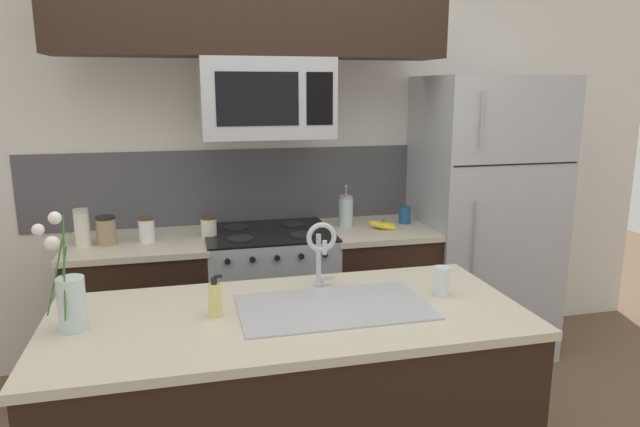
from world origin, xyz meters
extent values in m
cube|color=silver|center=(0.30, 1.28, 1.30)|extent=(5.20, 0.10, 2.60)
cube|color=#4C4C51|center=(0.00, 1.22, 1.15)|extent=(2.93, 0.01, 0.48)
cube|color=black|center=(-0.76, 0.90, 0.44)|extent=(0.76, 0.62, 0.88)
cube|color=beige|center=(-0.76, 0.90, 0.89)|extent=(0.79, 0.65, 0.03)
cube|color=black|center=(0.70, 0.90, 0.44)|extent=(0.64, 0.62, 0.88)
cube|color=beige|center=(0.70, 0.90, 0.89)|extent=(0.67, 0.65, 0.03)
cube|color=#A8AAAF|center=(0.00, 0.90, 0.46)|extent=(0.76, 0.62, 0.91)
cube|color=black|center=(0.00, 0.90, 0.92)|extent=(0.76, 0.62, 0.01)
cylinder|color=black|center=(-0.18, 0.76, 0.93)|extent=(0.15, 0.15, 0.01)
cylinder|color=black|center=(0.18, 0.76, 0.93)|extent=(0.15, 0.15, 0.01)
cylinder|color=black|center=(-0.18, 1.04, 0.93)|extent=(0.15, 0.15, 0.01)
cylinder|color=black|center=(0.18, 1.04, 0.93)|extent=(0.15, 0.15, 0.01)
cylinder|color=black|center=(-0.27, 0.58, 0.85)|extent=(0.03, 0.02, 0.03)
cylinder|color=black|center=(-0.14, 0.58, 0.85)|extent=(0.03, 0.02, 0.03)
cylinder|color=black|center=(0.00, 0.58, 0.85)|extent=(0.03, 0.02, 0.03)
cylinder|color=black|center=(0.14, 0.58, 0.85)|extent=(0.03, 0.02, 0.03)
cylinder|color=black|center=(0.27, 0.58, 0.85)|extent=(0.03, 0.02, 0.03)
cube|color=#A8AAAF|center=(0.00, 0.88, 1.71)|extent=(0.74, 0.40, 0.45)
cube|color=black|center=(-0.07, 0.68, 1.71)|extent=(0.45, 0.00, 0.29)
cube|color=black|center=(0.27, 0.68, 1.71)|extent=(0.15, 0.00, 0.29)
cube|color=black|center=(-0.06, 0.85, 2.24)|extent=(2.16, 0.34, 0.60)
cube|color=#A8AAAF|center=(1.44, 0.92, 0.92)|extent=(0.85, 0.72, 1.85)
cube|color=black|center=(1.44, 0.56, 1.33)|extent=(0.82, 0.00, 0.01)
cylinder|color=#99999E|center=(1.19, 0.54, 1.59)|extent=(0.01, 0.01, 0.33)
cylinder|color=#99999E|center=(1.19, 0.54, 0.78)|extent=(0.01, 0.01, 0.70)
cylinder|color=silver|center=(-1.04, 0.86, 1.01)|extent=(0.08, 0.08, 0.19)
cylinder|color=#B2B2B7|center=(-1.04, 0.86, 1.11)|extent=(0.08, 0.08, 0.02)
cylinder|color=#997F5B|center=(-0.92, 0.87, 0.98)|extent=(0.11, 0.11, 0.14)
cylinder|color=black|center=(-0.92, 0.87, 1.06)|extent=(0.11, 0.11, 0.02)
cylinder|color=silver|center=(-0.70, 0.88, 0.97)|extent=(0.09, 0.09, 0.13)
cylinder|color=#4C331E|center=(-0.70, 0.88, 1.05)|extent=(0.09, 0.09, 0.01)
cylinder|color=silver|center=(-0.35, 0.90, 0.97)|extent=(0.09, 0.09, 0.11)
cylinder|color=#4C331E|center=(-0.35, 0.90, 1.03)|extent=(0.09, 0.09, 0.01)
ellipsoid|color=yellow|center=(0.71, 0.83, 0.93)|extent=(0.15, 0.14, 0.05)
ellipsoid|color=yellow|center=(0.71, 0.85, 0.93)|extent=(0.17, 0.10, 0.07)
ellipsoid|color=yellow|center=(0.72, 0.83, 0.93)|extent=(0.18, 0.06, 0.07)
ellipsoid|color=yellow|center=(0.72, 0.85, 0.93)|extent=(0.18, 0.05, 0.05)
ellipsoid|color=yellow|center=(0.73, 0.83, 0.93)|extent=(0.17, 0.11, 0.06)
ellipsoid|color=yellow|center=(0.73, 0.85, 0.93)|extent=(0.16, 0.14, 0.07)
cylinder|color=brown|center=(0.72, 0.84, 0.96)|extent=(0.02, 0.02, 0.03)
cylinder|color=silver|center=(0.51, 0.96, 1.00)|extent=(0.09, 0.09, 0.18)
cylinder|color=#A3A3AA|center=(0.51, 0.96, 1.10)|extent=(0.08, 0.08, 0.02)
cylinder|color=#A3A3AA|center=(0.51, 0.96, 1.14)|extent=(0.01, 0.01, 0.05)
sphere|color=#A3A3AA|center=(0.51, 0.96, 1.17)|extent=(0.02, 0.02, 0.02)
cylinder|color=#1E5184|center=(0.90, 0.95, 0.97)|extent=(0.08, 0.08, 0.11)
cube|color=black|center=(-0.11, -0.35, 0.44)|extent=(1.83, 0.81, 0.88)
cube|color=beige|center=(-0.11, -0.35, 0.89)|extent=(1.86, 0.84, 0.03)
cube|color=#ADAFB5|center=(0.08, -0.35, 0.91)|extent=(0.76, 0.44, 0.01)
cube|color=#ADAFB5|center=(-0.10, -0.35, 0.84)|extent=(0.30, 0.33, 0.15)
cube|color=#ADAFB5|center=(0.25, -0.35, 0.84)|extent=(0.30, 0.33, 0.15)
cylinder|color=#B7BABF|center=(0.08, -0.09, 0.92)|extent=(0.04, 0.04, 0.02)
cylinder|color=#B7BABF|center=(0.08, -0.09, 1.04)|extent=(0.02, 0.02, 0.22)
torus|color=#B7BABF|center=(0.08, -0.14, 1.15)|extent=(0.13, 0.02, 0.13)
cylinder|color=#B7BABF|center=(0.08, -0.20, 1.12)|extent=(0.02, 0.02, 0.06)
cube|color=#B7BABF|center=(0.11, -0.09, 0.95)|extent=(0.07, 0.01, 0.01)
cylinder|color=#DBCC75|center=(-0.39, -0.32, 0.98)|extent=(0.05, 0.05, 0.13)
cylinder|color=black|center=(-0.39, -0.32, 1.05)|extent=(0.02, 0.02, 0.02)
cube|color=black|center=(-0.38, -0.32, 1.07)|extent=(0.03, 0.01, 0.01)
cylinder|color=silver|center=(0.56, -0.32, 0.97)|extent=(0.07, 0.07, 0.13)
cylinder|color=silver|center=(-0.90, -0.33, 1.01)|extent=(0.10, 0.10, 0.20)
cylinder|color=silver|center=(-0.90, -0.33, 0.95)|extent=(0.09, 0.09, 0.06)
cylinder|color=#386B2D|center=(-0.91, -0.36, 1.16)|extent=(0.02, 0.07, 0.37)
sphere|color=white|center=(-0.92, -0.40, 1.35)|extent=(0.04, 0.04, 0.04)
cylinder|color=#386B2D|center=(-0.93, -0.31, 1.10)|extent=(0.06, 0.04, 0.25)
sphere|color=white|center=(-0.95, -0.29, 1.23)|extent=(0.05, 0.05, 0.05)
cylinder|color=#386B2D|center=(-0.94, -0.33, 1.13)|extent=(0.09, 0.01, 0.31)
sphere|color=white|center=(-0.99, -0.33, 1.29)|extent=(0.04, 0.04, 0.04)
camera|label=1|loc=(-0.49, -2.43, 1.78)|focal=32.00mm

